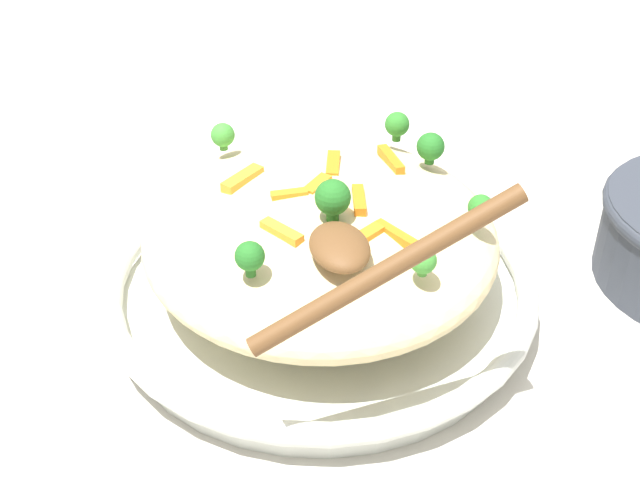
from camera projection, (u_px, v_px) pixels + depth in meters
ground_plane at (320, 307)px, 0.71m from camera, size 2.40×2.40×0.00m
serving_bowl at (320, 287)px, 0.70m from camera, size 0.34×0.34×0.04m
pasta_mound at (320, 235)px, 0.67m from camera, size 0.28×0.27×0.08m
carrot_piece_0 at (391, 160)px, 0.69m from camera, size 0.04×0.01×0.01m
carrot_piece_1 at (333, 165)px, 0.68m from camera, size 0.04×0.02×0.01m
carrot_piece_2 at (359, 200)px, 0.63m from camera, size 0.04×0.02×0.01m
carrot_piece_3 at (318, 185)px, 0.65m from camera, size 0.03×0.03×0.01m
carrot_piece_4 at (290, 197)px, 0.64m from camera, size 0.01×0.03×0.01m
carrot_piece_5 at (282, 231)px, 0.60m from camera, size 0.03×0.03×0.01m
carrot_piece_6 at (366, 236)px, 0.60m from camera, size 0.02×0.03×0.01m
carrot_piece_7 at (243, 179)px, 0.66m from camera, size 0.03×0.04×0.01m
carrot_piece_8 at (398, 236)px, 0.60m from camera, size 0.04×0.03×0.01m
broccoli_floret_0 at (223, 135)px, 0.70m from camera, size 0.02×0.02×0.02m
broccoli_floret_1 at (481, 208)px, 0.62m from camera, size 0.02×0.02×0.02m
broccoli_floret_2 at (250, 257)px, 0.56m from camera, size 0.02×0.02×0.03m
broccoli_floret_3 at (327, 199)px, 0.60m from camera, size 0.03×0.03×0.03m
broccoli_floret_4 at (397, 125)px, 0.71m from camera, size 0.02×0.02×0.03m
broccoli_floret_5 at (423, 261)px, 0.57m from camera, size 0.02×0.02×0.02m
broccoli_floret_6 at (431, 147)px, 0.68m from camera, size 0.02×0.02×0.03m
serving_spoon at (355, 255)px, 0.54m from camera, size 0.12×0.17×0.09m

